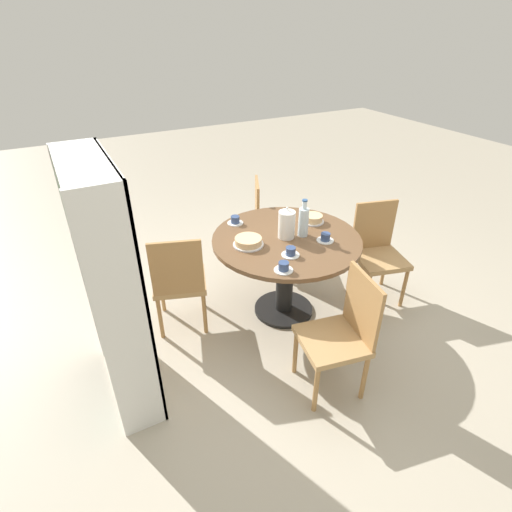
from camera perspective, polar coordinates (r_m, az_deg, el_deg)
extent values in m
plane|color=#B2A893|center=(3.69, 3.93, -7.70)|extent=(14.00, 14.00, 0.00)
cylinder|color=black|center=(3.68, 3.93, -7.52)|extent=(0.53, 0.53, 0.03)
cylinder|color=black|center=(3.47, 4.14, -2.88)|extent=(0.15, 0.15, 0.69)
cylinder|color=brown|center=(3.28, 4.38, 2.38)|extent=(1.22, 1.22, 0.04)
cylinder|color=#A87A47|center=(3.64, -7.65, -4.61)|extent=(0.03, 0.03, 0.40)
cylinder|color=#A87A47|center=(3.66, -13.30, -5.07)|extent=(0.03, 0.03, 0.40)
cylinder|color=#A87A47|center=(3.36, -7.34, -8.15)|extent=(0.03, 0.03, 0.40)
cylinder|color=#A87A47|center=(3.38, -13.51, -8.63)|extent=(0.03, 0.03, 0.40)
cube|color=tan|center=(3.37, -10.81, -3.57)|extent=(0.53, 0.53, 0.04)
cube|color=#A87A47|center=(3.07, -11.26, -1.74)|extent=(0.15, 0.39, 0.46)
cylinder|color=#A87A47|center=(3.02, 5.65, -13.49)|extent=(0.03, 0.03, 0.40)
cylinder|color=#A87A47|center=(2.79, 8.56, -18.36)|extent=(0.03, 0.03, 0.40)
cylinder|color=#A87A47|center=(3.14, 11.88, -11.91)|extent=(0.03, 0.03, 0.40)
cylinder|color=#A87A47|center=(2.93, 15.23, -16.37)|extent=(0.03, 0.03, 0.40)
cube|color=tan|center=(2.81, 10.77, -11.80)|extent=(0.49, 0.49, 0.04)
cube|color=#A87A47|center=(2.73, 14.99, -6.90)|extent=(0.40, 0.10, 0.46)
cylinder|color=#A87A47|center=(3.68, 15.60, -5.17)|extent=(0.03, 0.03, 0.40)
cylinder|color=#A87A47|center=(3.86, 20.37, -4.32)|extent=(0.03, 0.03, 0.40)
cylinder|color=#A87A47|center=(3.94, 13.30, -2.20)|extent=(0.03, 0.03, 0.40)
cylinder|color=#A87A47|center=(4.10, 17.85, -1.53)|extent=(0.03, 0.03, 0.40)
cube|color=tan|center=(3.78, 17.29, -0.47)|extent=(0.51, 0.51, 0.04)
cube|color=#A87A47|center=(3.81, 16.50, 4.29)|extent=(0.13, 0.39, 0.46)
cylinder|color=#A87A47|center=(4.19, 5.44, 0.66)|extent=(0.03, 0.03, 0.40)
cylinder|color=#A87A47|center=(4.50, 4.86, 2.98)|extent=(0.03, 0.03, 0.40)
cylinder|color=#A87A47|center=(4.15, 0.52, 0.54)|extent=(0.03, 0.03, 0.40)
cylinder|color=#A87A47|center=(4.47, 0.26, 2.88)|extent=(0.03, 0.03, 0.40)
cube|color=tan|center=(4.22, 2.85, 4.44)|extent=(0.56, 0.56, 0.04)
cube|color=#A87A47|center=(4.10, 0.17, 7.55)|extent=(0.37, 0.19, 0.46)
cube|color=silver|center=(3.01, -21.37, -0.58)|extent=(0.04, 0.28, 1.67)
cube|color=silver|center=(2.34, -18.12, -9.85)|extent=(0.04, 0.28, 1.67)
cube|color=silver|center=(2.67, -17.24, -3.93)|extent=(0.85, 0.02, 1.67)
cube|color=silver|center=(3.19, -17.26, -16.69)|extent=(0.78, 0.27, 0.04)
cube|color=silver|center=(2.83, -18.95, -9.24)|extent=(0.78, 0.27, 0.04)
cube|color=silver|center=(2.52, -21.07, 0.54)|extent=(0.78, 0.27, 0.04)
cube|color=silver|center=(2.31, -23.60, 12.11)|extent=(0.78, 0.27, 0.04)
cube|color=black|center=(3.23, -18.54, -11.31)|extent=(0.29, 0.21, 0.35)
cube|color=teal|center=(2.86, -16.54, -16.95)|extent=(0.29, 0.21, 0.41)
cube|color=black|center=(2.91, -20.31, -3.23)|extent=(0.29, 0.21, 0.38)
cube|color=#28703D|center=(2.48, -18.51, -7.93)|extent=(0.29, 0.21, 0.47)
cube|color=#28703D|center=(2.63, -22.56, 7.23)|extent=(0.31, 0.21, 0.43)
cube|color=#B72D28|center=(2.20, -20.93, 3.56)|extent=(0.31, 0.21, 0.47)
cylinder|color=white|center=(3.23, 4.36, 4.49)|extent=(0.14, 0.14, 0.23)
cone|color=white|center=(3.18, 4.45, 6.48)|extent=(0.12, 0.12, 0.02)
sphere|color=white|center=(3.17, 4.47, 6.81)|extent=(0.02, 0.02, 0.02)
cylinder|color=silver|center=(3.27, 6.79, 4.80)|extent=(0.08, 0.08, 0.24)
cylinder|color=silver|center=(3.20, 6.95, 7.24)|extent=(0.04, 0.04, 0.07)
cylinder|color=#2D5184|center=(3.19, 7.00, 7.89)|extent=(0.04, 0.04, 0.01)
cylinder|color=silver|center=(3.15, -1.10, 1.67)|extent=(0.24, 0.24, 0.01)
cylinder|color=#DBB784|center=(3.14, -1.11, 2.18)|extent=(0.21, 0.21, 0.05)
cylinder|color=silver|center=(3.55, 8.11, 4.92)|extent=(0.20, 0.20, 0.01)
cylinder|color=#DBB784|center=(3.54, 8.14, 5.41)|extent=(0.17, 0.17, 0.05)
cylinder|color=silver|center=(3.26, 9.84, 2.21)|extent=(0.14, 0.14, 0.01)
cylinder|color=#334775|center=(3.24, 9.90, 2.73)|extent=(0.08, 0.08, 0.06)
cylinder|color=silver|center=(2.84, 3.95, -2.02)|extent=(0.14, 0.14, 0.01)
cylinder|color=#334775|center=(2.83, 3.97, -1.44)|extent=(0.08, 0.08, 0.06)
cylinder|color=silver|center=(3.50, -2.98, 4.73)|extent=(0.14, 0.14, 0.01)
cylinder|color=#334775|center=(3.48, -2.99, 5.24)|extent=(0.08, 0.08, 0.06)
cylinder|color=silver|center=(3.03, 4.94, 0.16)|extent=(0.14, 0.14, 0.01)
cylinder|color=#334775|center=(3.01, 4.97, 0.72)|extent=(0.08, 0.08, 0.06)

